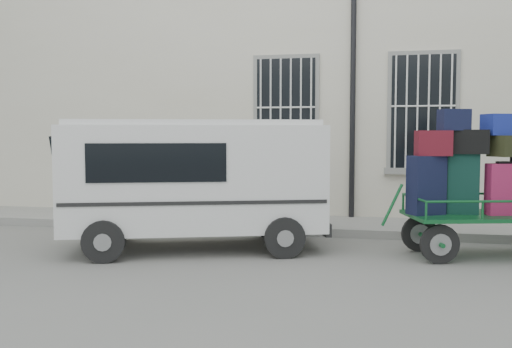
{
  "coord_description": "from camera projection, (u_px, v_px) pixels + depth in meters",
  "views": [
    {
      "loc": [
        1.46,
        -8.61,
        1.81
      ],
      "look_at": [
        -0.6,
        1.0,
        1.13
      ],
      "focal_mm": 40.0,
      "sensor_mm": 36.0,
      "label": 1
    }
  ],
  "objects": [
    {
      "name": "ground",
      "position": [
        281.0,
        251.0,
        8.83
      ],
      "size": [
        80.0,
        80.0,
        0.0
      ],
      "primitive_type": "plane",
      "color": "slate",
      "rests_on": "ground"
    },
    {
      "name": "building",
      "position": [
        318.0,
        86.0,
        13.99
      ],
      "size": [
        24.0,
        5.15,
        6.0
      ],
      "color": "beige",
      "rests_on": "ground"
    },
    {
      "name": "sidewalk",
      "position": [
        300.0,
        225.0,
        10.97
      ],
      "size": [
        24.0,
        1.7,
        0.15
      ],
      "primitive_type": "cube",
      "color": "gray",
      "rests_on": "ground"
    },
    {
      "name": "luggage_cart",
      "position": [
        489.0,
        185.0,
        8.36
      ],
      "size": [
        2.95,
        1.71,
        2.18
      ],
      "rotation": [
        0.0,
        0.0,
        0.26
      ],
      "color": "black",
      "rests_on": "ground"
    },
    {
      "name": "van",
      "position": [
        194.0,
        176.0,
        8.95
      ],
      "size": [
        4.33,
        2.87,
        2.03
      ],
      "rotation": [
        0.0,
        0.0,
        0.33
      ],
      "color": "white",
      "rests_on": "ground"
    }
  ]
}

